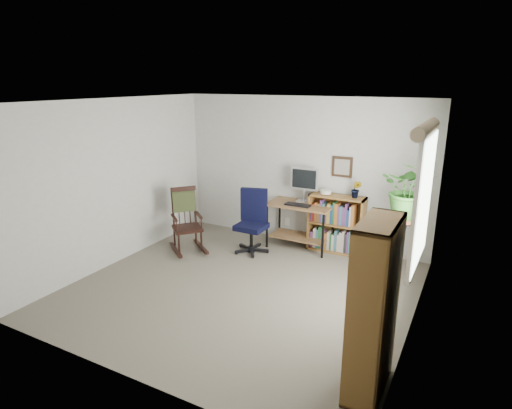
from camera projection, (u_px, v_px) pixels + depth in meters
The scene contains 18 objects.
floor at pixel (242, 289), 5.62m from camera, with size 4.20×4.00×0.00m, color slate.
ceiling at pixel (240, 101), 4.94m from camera, with size 4.20×4.00×0.00m, color silver.
wall_back at pixel (302, 171), 6.98m from camera, with size 4.20×0.00×2.40m, color silver.
wall_front at pixel (122, 258), 3.58m from camera, with size 4.20×0.00×2.40m, color silver.
wall_left at pixel (116, 182), 6.23m from camera, with size 0.00×4.00×2.40m, color silver.
wall_right at pixel (420, 227), 4.33m from camera, with size 0.00×4.00×2.40m, color silver.
window at pixel (422, 201), 4.55m from camera, with size 0.12×1.20×1.50m, color silver, non-canonical shape.
desk at pixel (300, 226), 6.90m from camera, with size 1.03×0.57×0.74m, color brown, non-canonical shape.
monitor at pixel (304, 185), 6.84m from camera, with size 0.46×0.16×0.56m, color silver, non-canonical shape.
keyboard at pixel (298, 205), 6.69m from camera, with size 0.40×0.15×0.03m, color black.
office_chair at pixel (251, 222), 6.68m from camera, with size 0.55×0.55×1.01m, color black, non-canonical shape.
rocking_chair at pixel (187, 220), 6.74m from camera, with size 0.53×0.89×1.03m, color black, non-canonical shape.
low_bookshelf at pixel (336, 224), 6.73m from camera, with size 0.87×0.29×0.92m, color olive, non-canonical shape.
tall_bookshelf at pixel (373, 309), 3.59m from camera, with size 0.29×0.69×1.57m, color olive, non-canonical shape.
plant_stand at pixel (404, 247), 5.69m from camera, with size 0.27×0.27×0.98m, color black, non-canonical shape.
spider_plant at pixel (412, 162), 5.37m from camera, with size 1.69×1.88×1.46m, color #306D26.
potted_plant_small at pixel (356, 194), 6.47m from camera, with size 0.13×0.24×0.11m, color #306D26.
framed_picture at pixel (342, 167), 6.61m from camera, with size 0.32×0.04×0.32m, color black, non-canonical shape.
Camera 1 is at (2.55, -4.40, 2.64)m, focal length 30.00 mm.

